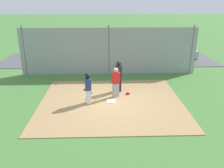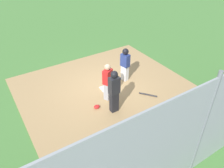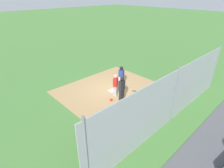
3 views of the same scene
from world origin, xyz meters
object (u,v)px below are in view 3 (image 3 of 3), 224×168
Objects in this scene: catcher at (116,85)px; catcher_mask at (111,100)px; umpire at (122,88)px; home_plate at (112,91)px; runner at (121,75)px; baseball_bat at (137,91)px.

catcher reaches higher than catcher_mask.
catcher is at bearing 22.99° from catcher_mask.
umpire reaches higher than catcher.
catcher_mask is at bearing -135.80° from home_plate.
runner reaches higher than baseball_bat.
umpire is (-0.19, -0.78, 0.10)m from catcher.
catcher is at bearing -113.12° from home_plate.
baseball_bat is 3.23× the size of catcher_mask.
catcher is 1.90m from baseball_bat.
catcher reaches higher than runner.
umpire is at bearing 32.44° from runner.
runner is at bearing 7.36° from home_plate.
catcher is 1.01× the size of runner.
catcher is at bearing 17.38° from runner.
runner is at bearing 147.30° from baseball_bat.
catcher is 1.61m from runner.
catcher_mask is at bearing -139.51° from baseball_bat.
home_plate is at bearing -49.54° from catcher.
baseball_bat is (0.14, -1.54, -0.87)m from runner.
runner is 2.50m from catcher_mask.
catcher_mask is (-2.23, 0.45, 0.03)m from baseball_bat.
catcher is 1.08m from catcher_mask.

